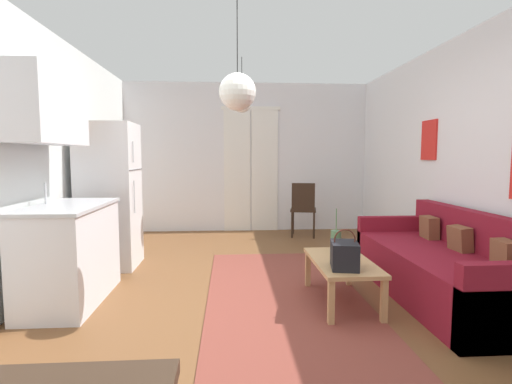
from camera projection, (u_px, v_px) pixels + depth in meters
name	position (u px, v px, depth m)	size (l,w,h in m)	color
ground_plane	(266.00, 314.00, 3.44)	(4.93, 7.94, 0.10)	brown
wall_back	(247.00, 158.00, 7.00)	(4.53, 0.13, 2.66)	silver
wall_right	(511.00, 159.00, 3.46)	(0.12, 7.54, 2.66)	silver
area_rug	(285.00, 298.00, 3.67)	(1.48, 3.31, 0.01)	brown
couch	(447.00, 269.00, 3.67)	(0.88, 2.13, 0.83)	maroon
coffee_table	(342.00, 266.00, 3.54)	(0.52, 1.00, 0.40)	tan
bamboo_vase	(336.00, 241.00, 3.84)	(0.10, 0.10, 0.43)	#47704C
handbag	(344.00, 255.00, 3.27)	(0.27, 0.33, 0.34)	black
refrigerator	(110.00, 196.00, 4.69)	(0.67, 0.65, 1.75)	white
kitchen_counter	(65.00, 216.00, 3.53)	(0.60, 1.17, 2.11)	silver
accent_chair	(303.00, 207.00, 6.44)	(0.50, 0.48, 0.92)	black
pendant_lamp_near	(237.00, 92.00, 3.07)	(0.30, 0.30, 0.94)	black
pendant_lamp_far	(242.00, 103.00, 5.12)	(0.25, 0.25, 0.72)	black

